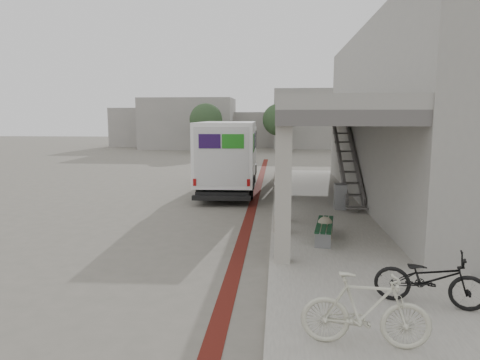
# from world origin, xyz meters

# --- Properties ---
(ground) EXTENTS (120.00, 120.00, 0.00)m
(ground) POSITION_xyz_m (0.00, 0.00, 0.00)
(ground) COLOR #676358
(ground) RESTS_ON ground
(bike_lane_stripe) EXTENTS (0.35, 40.00, 0.01)m
(bike_lane_stripe) POSITION_xyz_m (1.00, 2.00, 0.01)
(bike_lane_stripe) COLOR #531610
(bike_lane_stripe) RESTS_ON ground
(sidewalk) EXTENTS (4.40, 28.00, 0.12)m
(sidewalk) POSITION_xyz_m (4.00, 0.00, 0.06)
(sidewalk) COLOR gray
(sidewalk) RESTS_ON ground
(transit_building) EXTENTS (7.60, 17.00, 7.00)m
(transit_building) POSITION_xyz_m (6.83, 4.50, 3.40)
(transit_building) COLOR gray
(transit_building) RESTS_ON ground
(distant_backdrop) EXTENTS (28.00, 10.00, 6.50)m
(distant_backdrop) POSITION_xyz_m (-2.84, 35.89, 2.70)
(distant_backdrop) COLOR gray
(distant_backdrop) RESTS_ON ground
(tree_left) EXTENTS (3.20, 3.20, 4.80)m
(tree_left) POSITION_xyz_m (-5.00, 28.00, 3.18)
(tree_left) COLOR #38281C
(tree_left) RESTS_ON ground
(tree_mid) EXTENTS (3.20, 3.20, 4.80)m
(tree_mid) POSITION_xyz_m (2.00, 30.00, 3.18)
(tree_mid) COLOR #38281C
(tree_mid) RESTS_ON ground
(tree_right) EXTENTS (3.20, 3.20, 4.80)m
(tree_right) POSITION_xyz_m (10.00, 29.00, 3.18)
(tree_right) COLOR #38281C
(tree_right) RESTS_ON ground
(fedex_truck) EXTENTS (2.64, 7.78, 3.29)m
(fedex_truck) POSITION_xyz_m (-0.33, 6.74, 1.75)
(fedex_truck) COLOR black
(fedex_truck) RESTS_ON ground
(bench) EXTENTS (0.72, 2.00, 0.46)m
(bench) POSITION_xyz_m (3.30, -1.56, 0.45)
(bench) COLOR gray
(bench) RESTS_ON sidewalk
(bollard_near) EXTENTS (0.42, 0.42, 0.62)m
(bollard_near) POSITION_xyz_m (3.32, -1.43, 0.43)
(bollard_near) COLOR gray
(bollard_near) RESTS_ON sidewalk
(bollard_far) EXTENTS (0.45, 0.45, 0.68)m
(bollard_far) POSITION_xyz_m (2.10, -0.92, 0.46)
(bollard_far) COLOR gray
(bollard_far) RESTS_ON sidewalk
(utility_cabinet) EXTENTS (0.43, 0.57, 0.93)m
(utility_cabinet) POSITION_xyz_m (4.30, 2.57, 0.58)
(utility_cabinet) COLOR gray
(utility_cabinet) RESTS_ON sidewalk
(bicycle_black) EXTENTS (2.03, 1.16, 1.01)m
(bicycle_black) POSITION_xyz_m (4.74, -5.65, 0.62)
(bicycle_black) COLOR black
(bicycle_black) RESTS_ON sidewalk
(bicycle_cream) EXTENTS (1.94, 0.70, 1.14)m
(bicycle_cream) POSITION_xyz_m (3.30, -7.20, 0.69)
(bicycle_cream) COLOR beige
(bicycle_cream) RESTS_ON sidewalk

